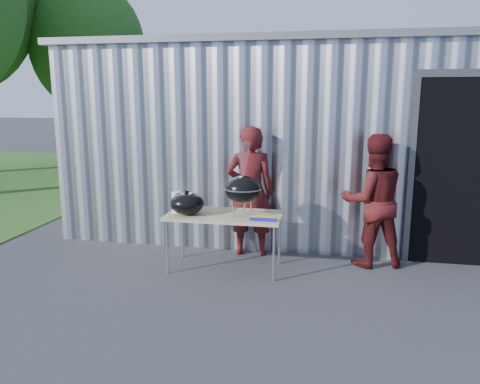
% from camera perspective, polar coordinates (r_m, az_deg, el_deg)
% --- Properties ---
extents(ground, '(80.00, 80.00, 0.00)m').
position_cam_1_polar(ground, '(5.45, -0.42, -12.89)').
color(ground, '#333335').
extents(building, '(8.20, 6.20, 3.10)m').
position_cam_1_polar(building, '(9.48, 10.65, 7.06)').
color(building, silver).
rests_on(building, ground).
extents(tree_far, '(3.47, 3.47, 5.75)m').
position_cam_1_polar(tree_far, '(15.82, -18.02, 16.44)').
color(tree_far, '#442D19').
rests_on(tree_far, ground).
extents(folding_table, '(1.50, 0.75, 0.75)m').
position_cam_1_polar(folding_table, '(6.13, -1.87, -3.05)').
color(folding_table, tan).
rests_on(folding_table, ground).
extents(kettle_grill, '(0.48, 0.48, 0.95)m').
position_cam_1_polar(kettle_grill, '(5.95, 0.36, 0.99)').
color(kettle_grill, black).
rests_on(kettle_grill, folding_table).
extents(grill_lid, '(0.44, 0.44, 0.32)m').
position_cam_1_polar(grill_lid, '(6.11, -6.45, -1.39)').
color(grill_lid, black).
rests_on(grill_lid, folding_table).
extents(paper_towels, '(0.12, 0.12, 0.28)m').
position_cam_1_polar(paper_towels, '(6.21, -7.74, -1.25)').
color(paper_towels, white).
rests_on(paper_towels, folding_table).
extents(white_tub, '(0.20, 0.15, 0.10)m').
position_cam_1_polar(white_tub, '(6.47, -6.16, -1.50)').
color(white_tub, white).
rests_on(white_tub, folding_table).
extents(foil_box, '(0.32, 0.05, 0.06)m').
position_cam_1_polar(foil_box, '(5.78, 2.79, -3.24)').
color(foil_box, '#172196').
rests_on(foil_box, folding_table).
extents(person_cook, '(0.74, 0.54, 1.86)m').
position_cam_1_polar(person_cook, '(6.65, 1.26, 0.08)').
color(person_cook, '#4C1314').
rests_on(person_cook, ground).
extents(person_bystander, '(1.01, 0.87, 1.78)m').
position_cam_1_polar(person_bystander, '(6.48, 15.89, -1.04)').
color(person_bystander, '#4C1314').
rests_on(person_bystander, ground).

